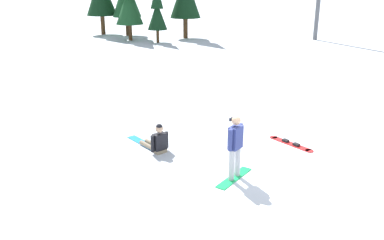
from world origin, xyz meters
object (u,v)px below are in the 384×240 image
Objects in this scene: snowboarder_foreground at (235,146)px; snowboarder_midground at (156,141)px; pine_tree_leaning at (157,10)px; pine_tree_twin at (129,0)px; loose_snowboard_far_spare at (291,144)px.

snowboarder_midground is at bearing 136.02° from snowboarder_foreground.
snowboarder_foreground is at bearing -84.82° from pine_tree_leaning.
snowboarder_foreground reaches higher than snowboarder_midground.
pine_tree_twin is at bearing 95.84° from snowboarder_midground.
snowboarder_midground is 4.31m from loose_snowboard_far_spare.
snowboarder_midground is 1.09× the size of loose_snowboard_far_spare.
loose_snowboard_far_spare is at bearing 2.72° from snowboarder_midground.
pine_tree_leaning is (2.30, -1.32, -0.75)m from pine_tree_twin.
snowboarder_foreground is at bearing -43.98° from snowboarder_midground.
pine_tree_twin is at bearing 106.02° from loose_snowboard_far_spare.
snowboarder_midground is 0.28× the size of pine_tree_twin.
snowboarder_foreground is 1.04× the size of snowboarder_midground.
snowboarder_midground is 0.36× the size of pine_tree_leaning.
pine_tree_twin is (-2.41, 23.55, 3.00)m from snowboarder_midground.
snowboarder_foreground is at bearing -134.91° from loose_snowboard_far_spare.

